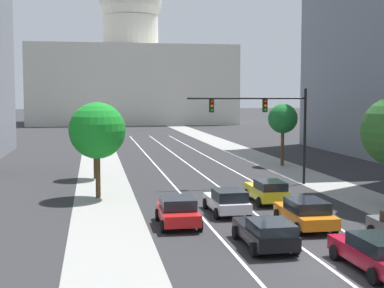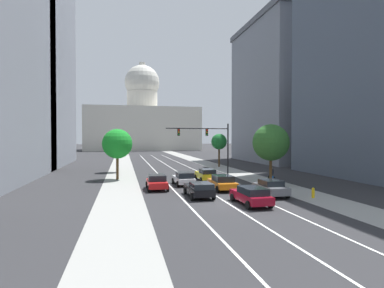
{
  "view_description": "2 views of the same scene",
  "coord_description": "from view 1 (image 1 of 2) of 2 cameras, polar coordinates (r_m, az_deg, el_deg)",
  "views": [
    {
      "loc": [
        -9.15,
        -20.63,
        6.89
      ],
      "look_at": [
        -0.69,
        26.56,
        2.55
      ],
      "focal_mm": 51.99,
      "sensor_mm": 36.0,
      "label": 1
    },
    {
      "loc": [
        -8.15,
        -23.86,
        5.26
      ],
      "look_at": [
        0.82,
        16.74,
        4.41
      ],
      "focal_mm": 29.26,
      "sensor_mm": 36.0,
      "label": 2
    }
  ],
  "objects": [
    {
      "name": "sidewalk_left",
      "position": [
        56.06,
        -9.36,
        -1.95
      ],
      "size": [
        3.99,
        130.0,
        0.01
      ],
      "primitive_type": "cube",
      "color": "gray",
      "rests_on": "ground"
    },
    {
      "name": "street_tree_far_right",
      "position": [
        53.73,
        9.3,
        2.55
      ],
      "size": [
        2.82,
        2.82,
        5.95
      ],
      "color": "#51381E",
      "rests_on": "ground"
    },
    {
      "name": "street_tree_near_left",
      "position": [
        37.01,
        -9.69,
        1.35
      ],
      "size": [
        3.73,
        3.73,
        6.35
      ],
      "color": "#51381E",
      "rests_on": "ground"
    },
    {
      "name": "car_yellow",
      "position": [
        35.45,
        7.7,
        -4.77
      ],
      "size": [
        1.93,
        4.13,
        1.52
      ],
      "rotation": [
        0.0,
        0.0,
        1.57
      ],
      "color": "yellow",
      "rests_on": "ground"
    },
    {
      "name": "car_white",
      "position": [
        32.1,
        3.64,
        -5.85
      ],
      "size": [
        2.11,
        4.28,
        1.47
      ],
      "rotation": [
        0.0,
        0.0,
        1.59
      ],
      "color": "silver",
      "rests_on": "ground"
    },
    {
      "name": "ground_plane",
      "position": [
        61.7,
        -1.57,
        -1.24
      ],
      "size": [
        400.0,
        400.0,
        0.0
      ],
      "primitive_type": "plane",
      "color": "#2B2B2D"
    },
    {
      "name": "traffic_signal_mast",
      "position": [
        42.07,
        7.93,
        2.75
      ],
      "size": [
        9.19,
        0.39,
        7.29
      ],
      "color": "black",
      "rests_on": "ground"
    },
    {
      "name": "car_orange",
      "position": [
        29.49,
        11.56,
        -6.91
      ],
      "size": [
        2.17,
        4.71,
        1.48
      ],
      "rotation": [
        0.0,
        0.0,
        1.56
      ],
      "color": "orange",
      "rests_on": "ground"
    },
    {
      "name": "capitol_building",
      "position": [
        133.23,
        -6.27,
        7.33
      ],
      "size": [
        46.33,
        26.04,
        37.46
      ],
      "color": "beige",
      "rests_on": "ground"
    },
    {
      "name": "street_tree_mid_left",
      "position": [
        45.6,
        -9.93,
        1.87
      ],
      "size": [
        3.04,
        3.04,
        5.88
      ],
      "color": "#51381E",
      "rests_on": "ground"
    },
    {
      "name": "car_red",
      "position": [
        29.27,
        -1.46,
        -6.87
      ],
      "size": [
        2.13,
        4.04,
        1.5
      ],
      "rotation": [
        0.0,
        0.0,
        1.56
      ],
      "color": "red",
      "rests_on": "ground"
    },
    {
      "name": "car_black",
      "position": [
        25.31,
        7.58,
        -8.94
      ],
      "size": [
        2.08,
        4.41,
        1.38
      ],
      "rotation": [
        0.0,
        0.0,
        1.57
      ],
      "color": "black",
      "rests_on": "ground"
    },
    {
      "name": "sidewalk_right",
      "position": [
        58.75,
        7.33,
        -1.6
      ],
      "size": [
        3.99,
        130.0,
        0.01
      ],
      "primitive_type": "cube",
      "color": "gray",
      "rests_on": "ground"
    },
    {
      "name": "lane_stripe_center",
      "position": [
        47.04,
        1.17,
        -3.24
      ],
      "size": [
        0.16,
        90.0,
        0.01
      ],
      "primitive_type": "cube",
      "color": "white",
      "rests_on": "ground"
    },
    {
      "name": "car_crimson",
      "position": [
        23.12,
        18.33,
        -10.47
      ],
      "size": [
        2.11,
        4.59,
        1.43
      ],
      "rotation": [
        0.0,
        0.0,
        1.6
      ],
      "color": "maroon",
      "rests_on": "ground"
    },
    {
      "name": "lane_stripe_left",
      "position": [
        46.52,
        -2.73,
        -3.34
      ],
      "size": [
        0.16,
        90.0,
        0.01
      ],
      "primitive_type": "cube",
      "color": "white",
      "rests_on": "ground"
    },
    {
      "name": "lane_stripe_right",
      "position": [
        47.77,
        4.96,
        -3.13
      ],
      "size": [
        0.16,
        90.0,
        0.01
      ],
      "primitive_type": "cube",
      "color": "white",
      "rests_on": "ground"
    }
  ]
}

